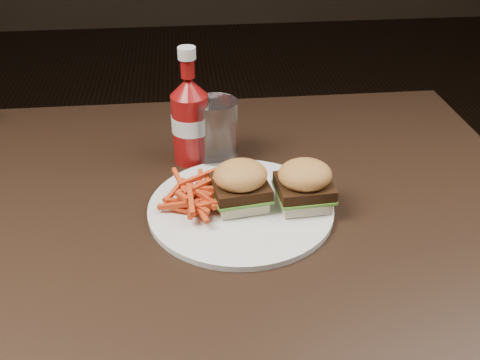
{
  "coord_description": "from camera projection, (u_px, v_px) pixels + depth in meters",
  "views": [
    {
      "loc": [
        0.04,
        -0.73,
        1.25
      ],
      "look_at": [
        0.12,
        -0.01,
        0.8
      ],
      "focal_mm": 42.0,
      "sensor_mm": 36.0,
      "label": 1
    }
  ],
  "objects": [
    {
      "name": "fries_pile",
      "position": [
        200.0,
        193.0,
        0.85
      ],
      "size": [
        0.12,
        0.12,
        0.04
      ],
      "primitive_type": null,
      "rotation": [
        0.0,
        0.0,
        -0.3
      ],
      "color": "#BF4420",
      "rests_on": "plate"
    },
    {
      "name": "ketchup_bottle",
      "position": [
        191.0,
        129.0,
        0.97
      ],
      "size": [
        0.07,
        0.07,
        0.13
      ],
      "primitive_type": "cylinder",
      "rotation": [
        0.0,
        0.0,
        0.1
      ],
      "color": "maroon",
      "rests_on": "dining_table"
    },
    {
      "name": "plate",
      "position": [
        241.0,
        208.0,
        0.86
      ],
      "size": [
        0.28,
        0.28,
        0.01
      ],
      "primitive_type": "cylinder",
      "color": "white",
      "rests_on": "dining_table"
    },
    {
      "name": "sandwich_half_b",
      "position": [
        303.0,
        199.0,
        0.85
      ],
      "size": [
        0.08,
        0.07,
        0.02
      ],
      "primitive_type": "cube",
      "rotation": [
        0.0,
        0.0,
        0.05
      ],
      "color": "beige",
      "rests_on": "plate"
    },
    {
      "name": "tumbler",
      "position": [
        216.0,
        133.0,
        0.97
      ],
      "size": [
        0.09,
        0.09,
        0.12
      ],
      "primitive_type": "cylinder",
      "rotation": [
        0.0,
        0.0,
        0.21
      ],
      "color": "white",
      "rests_on": "dining_table"
    },
    {
      "name": "sandwich_half_a",
      "position": [
        240.0,
        199.0,
        0.85
      ],
      "size": [
        0.08,
        0.08,
        0.02
      ],
      "primitive_type": "cube",
      "rotation": [
        0.0,
        0.0,
        0.14
      ],
      "color": "#F4ECC1",
      "rests_on": "plate"
    },
    {
      "name": "dining_table",
      "position": [
        166.0,
        218.0,
        0.88
      ],
      "size": [
        1.2,
        0.8,
        0.04
      ],
      "primitive_type": "cube",
      "color": "black",
      "rests_on": "ground"
    }
  ]
}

